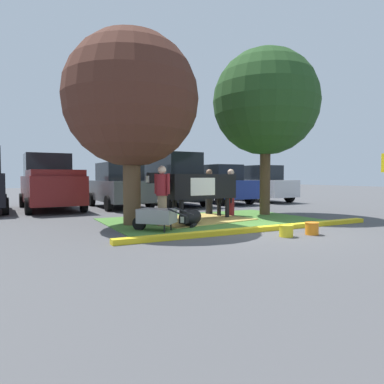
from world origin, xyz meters
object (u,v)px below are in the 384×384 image
object	(u,v)px
shade_tree_left	(131,100)
suv_dark_grey	(172,179)
shade_tree_right	(266,102)
cow_holstein	(199,187)
sedan_blue	(219,185)
sedan_silver	(259,184)
calf_lying	(191,218)
bucket_orange	(312,228)
person_visitor_near	(209,190)
bucket_yellow	(286,231)
person_visitor_far	(162,194)
wheelbarrow	(156,216)
pickup_truck_black	(50,183)
person_handler	(231,191)
hatchback_white	(119,186)

from	to	relation	value
shade_tree_left	suv_dark_grey	distance (m)	7.35
shade_tree_right	cow_holstein	size ratio (longest dim) A/B	1.92
shade_tree_left	sedan_blue	size ratio (longest dim) A/B	1.25
shade_tree_right	sedan_silver	size ratio (longest dim) A/B	1.35
calf_lying	bucket_orange	xyz separation A→B (m)	(1.90, -2.68, -0.08)
person_visitor_near	bucket_yellow	world-z (taller)	person_visitor_near
person_visitor_far	wheelbarrow	size ratio (longest dim) A/B	1.26
cow_holstein	wheelbarrow	bearing A→B (deg)	-142.34
person_visitor_far	cow_holstein	bearing A→B (deg)	28.29
wheelbarrow	bucket_orange	world-z (taller)	wheelbarrow
sedan_blue	pickup_truck_black	bearing A→B (deg)	177.13
shade_tree_left	person_visitor_far	xyz separation A→B (m)	(0.68, -0.64, -2.68)
bucket_orange	sedan_blue	world-z (taller)	sedan_blue
shade_tree_right	bucket_yellow	bearing A→B (deg)	-123.55
shade_tree_right	calf_lying	distance (m)	5.50
bucket_orange	suv_dark_grey	size ratio (longest dim) A/B	0.07
calf_lying	sedan_silver	distance (m)	10.49
person_handler	bucket_yellow	world-z (taller)	person_handler
bucket_yellow	shade_tree_left	bearing A→B (deg)	125.75
calf_lying	sedan_blue	distance (m)	8.62
person_visitor_near	bucket_yellow	bearing A→B (deg)	-98.98
sedan_blue	hatchback_white	bearing A→B (deg)	-178.19
shade_tree_left	calf_lying	size ratio (longest dim) A/B	4.73
person_visitor_far	suv_dark_grey	xyz separation A→B (m)	(3.23, 6.42, 0.35)
pickup_truck_black	hatchback_white	distance (m)	2.90
shade_tree_left	shade_tree_right	xyz separation A→B (m)	(5.15, 0.31, 0.49)
pickup_truck_black	sedan_blue	bearing A→B (deg)	-2.87
bucket_orange	suv_dark_grey	xyz separation A→B (m)	(0.57, 9.42, 1.11)
bucket_orange	bucket_yellow	bearing A→B (deg)	175.06
wheelbarrow	person_visitor_near	bearing A→B (deg)	40.28
calf_lying	sedan_blue	xyz separation A→B (m)	(5.23, 6.81, 0.75)
shade_tree_left	person_visitor_near	world-z (taller)	shade_tree_left
suv_dark_grey	hatchback_white	bearing A→B (deg)	-177.94
wheelbarrow	sedan_blue	bearing A→B (deg)	48.24
person_visitor_far	pickup_truck_black	size ratio (longest dim) A/B	0.31
shade_tree_left	bucket_orange	bearing A→B (deg)	-47.53
person_handler	wheelbarrow	xyz separation A→B (m)	(-3.66, -2.01, -0.51)
cow_holstein	shade_tree_right	bearing A→B (deg)	1.00
cow_holstein	bucket_orange	xyz separation A→B (m)	(0.99, -3.90, -0.92)
calf_lying	bucket_yellow	distance (m)	2.86
person_visitor_near	suv_dark_grey	world-z (taller)	suv_dark_grey
shade_tree_right	bucket_yellow	size ratio (longest dim) A/B	17.56
shade_tree_left	calf_lying	xyz separation A→B (m)	(1.43, -0.96, -3.36)
person_visitor_near	bucket_orange	bearing A→B (deg)	-90.07
bucket_yellow	bucket_orange	distance (m)	0.76
shade_tree_left	wheelbarrow	size ratio (longest dim) A/B	4.10
calf_lying	person_handler	xyz separation A→B (m)	(2.41, 1.56, 0.66)
person_handler	sedan_silver	world-z (taller)	sedan_silver
pickup_truck_black	sedan_silver	xyz separation A→B (m)	(10.97, -0.39, -0.13)
person_visitor_near	sedan_blue	size ratio (longest dim) A/B	0.38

